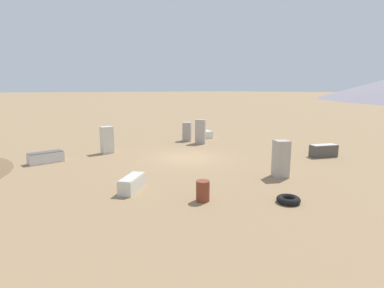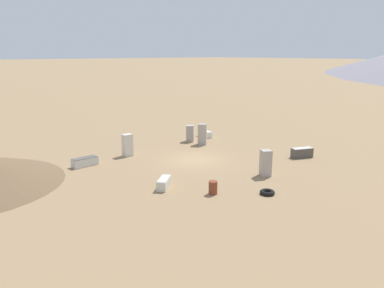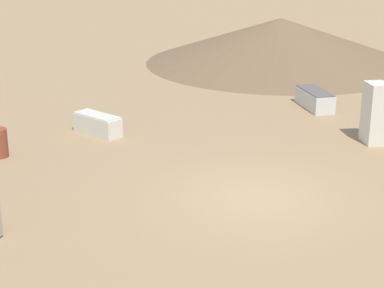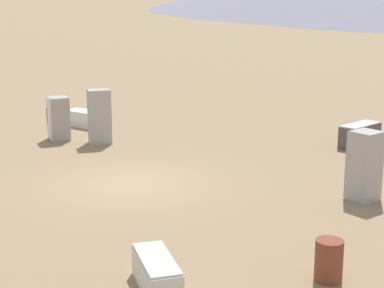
{
  "view_description": "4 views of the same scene",
  "coord_description": "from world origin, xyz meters",
  "px_view_note": "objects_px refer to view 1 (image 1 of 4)",
  "views": [
    {
      "loc": [
        -11.22,
        -14.48,
        4.21
      ],
      "look_at": [
        0.68,
        0.35,
        0.74
      ],
      "focal_mm": 28.0,
      "sensor_mm": 36.0,
      "label": 1
    },
    {
      "loc": [
        -18.82,
        -21.13,
        8.18
      ],
      "look_at": [
        -1.18,
        -1.05,
        1.65
      ],
      "focal_mm": 35.0,
      "sensor_mm": 36.0,
      "label": 2
    },
    {
      "loc": [
        13.25,
        -4.02,
        6.05
      ],
      "look_at": [
        -1.05,
        -1.38,
        1.08
      ],
      "focal_mm": 60.0,
      "sensor_mm": 36.0,
      "label": 3
    },
    {
      "loc": [
        -15.16,
        -8.09,
        5.24
      ],
      "look_at": [
        1.06,
        -1.39,
        1.03
      ],
      "focal_mm": 60.0,
      "sensor_mm": 36.0,
      "label": 4
    }
  ],
  "objects_px": {
    "discarded_fridge_3": "(132,184)",
    "discarded_fridge_4": "(281,159)",
    "discarded_fridge_6": "(200,132)",
    "discarded_fridge_1": "(323,151)",
    "discarded_fridge_5": "(205,134)",
    "discarded_fridge_2": "(46,157)",
    "discarded_fridge_0": "(107,140)",
    "discarded_fridge_7": "(187,132)",
    "scrap_tire": "(288,200)",
    "rusty_barrel": "(203,191)"
  },
  "relations": [
    {
      "from": "discarded_fridge_3",
      "to": "discarded_fridge_4",
      "type": "xyz_separation_m",
      "value": [
        6.63,
        -2.68,
        0.59
      ]
    },
    {
      "from": "discarded_fridge_3",
      "to": "discarded_fridge_6",
      "type": "distance_m",
      "value": 11.68
    },
    {
      "from": "discarded_fridge_1",
      "to": "discarded_fridge_5",
      "type": "bearing_deg",
      "value": 27.27
    },
    {
      "from": "discarded_fridge_2",
      "to": "discarded_fridge_4",
      "type": "distance_m",
      "value": 13.16
    },
    {
      "from": "discarded_fridge_0",
      "to": "discarded_fridge_6",
      "type": "distance_m",
      "value": 7.31
    },
    {
      "from": "discarded_fridge_0",
      "to": "discarded_fridge_2",
      "type": "bearing_deg",
      "value": -172.55
    },
    {
      "from": "discarded_fridge_0",
      "to": "discarded_fridge_1",
      "type": "xyz_separation_m",
      "value": [
        10.24,
        -9.68,
        -0.5
      ]
    },
    {
      "from": "discarded_fridge_3",
      "to": "discarded_fridge_0",
      "type": "bearing_deg",
      "value": -55.06
    },
    {
      "from": "discarded_fridge_0",
      "to": "discarded_fridge_3",
      "type": "distance_m",
      "value": 8.27
    },
    {
      "from": "discarded_fridge_0",
      "to": "discarded_fridge_5",
      "type": "height_order",
      "value": "discarded_fridge_0"
    },
    {
      "from": "discarded_fridge_6",
      "to": "discarded_fridge_7",
      "type": "height_order",
      "value": "discarded_fridge_6"
    },
    {
      "from": "discarded_fridge_4",
      "to": "scrap_tire",
      "type": "distance_m",
      "value": 3.6
    },
    {
      "from": "discarded_fridge_1",
      "to": "rusty_barrel",
      "type": "distance_m",
      "value": 11.02
    },
    {
      "from": "discarded_fridge_4",
      "to": "rusty_barrel",
      "type": "relative_size",
      "value": 2.26
    },
    {
      "from": "discarded_fridge_3",
      "to": "scrap_tire",
      "type": "xyz_separation_m",
      "value": [
        3.94,
        -4.94,
        -0.19
      ]
    },
    {
      "from": "discarded_fridge_0",
      "to": "discarded_fridge_2",
      "type": "xyz_separation_m",
      "value": [
        -3.9,
        -0.35,
        -0.58
      ]
    },
    {
      "from": "discarded_fridge_1",
      "to": "discarded_fridge_3",
      "type": "xyz_separation_m",
      "value": [
        -12.53,
        1.76,
        -0.08
      ]
    },
    {
      "from": "discarded_fridge_0",
      "to": "scrap_tire",
      "type": "height_order",
      "value": "discarded_fridge_0"
    },
    {
      "from": "scrap_tire",
      "to": "discarded_fridge_4",
      "type": "bearing_deg",
      "value": 40.12
    },
    {
      "from": "discarded_fridge_1",
      "to": "discarded_fridge_5",
      "type": "height_order",
      "value": "discarded_fridge_1"
    },
    {
      "from": "discarded_fridge_5",
      "to": "discarded_fridge_6",
      "type": "bearing_deg",
      "value": -124.25
    },
    {
      "from": "discarded_fridge_3",
      "to": "discarded_fridge_4",
      "type": "height_order",
      "value": "discarded_fridge_4"
    },
    {
      "from": "discarded_fridge_7",
      "to": "rusty_barrel",
      "type": "xyz_separation_m",
      "value": [
        -7.89,
        -11.17,
        -0.38
      ]
    },
    {
      "from": "discarded_fridge_1",
      "to": "discarded_fridge_5",
      "type": "xyz_separation_m",
      "value": [
        -0.71,
        10.6,
        -0.09
      ]
    },
    {
      "from": "scrap_tire",
      "to": "rusty_barrel",
      "type": "height_order",
      "value": "rusty_barrel"
    },
    {
      "from": "discarded_fridge_6",
      "to": "rusty_barrel",
      "type": "relative_size",
      "value": 2.39
    },
    {
      "from": "discarded_fridge_5",
      "to": "scrap_tire",
      "type": "height_order",
      "value": "discarded_fridge_5"
    },
    {
      "from": "discarded_fridge_5",
      "to": "discarded_fridge_2",
      "type": "bearing_deg",
      "value": -161.1
    },
    {
      "from": "discarded_fridge_2",
      "to": "scrap_tire",
      "type": "bearing_deg",
      "value": -158.66
    },
    {
      "from": "discarded_fridge_3",
      "to": "rusty_barrel",
      "type": "distance_m",
      "value": 3.18
    },
    {
      "from": "discarded_fridge_2",
      "to": "discarded_fridge_5",
      "type": "height_order",
      "value": "discarded_fridge_2"
    },
    {
      "from": "discarded_fridge_5",
      "to": "discarded_fridge_7",
      "type": "relative_size",
      "value": 1.1
    },
    {
      "from": "discarded_fridge_0",
      "to": "discarded_fridge_5",
      "type": "xyz_separation_m",
      "value": [
        9.53,
        0.92,
        -0.59
      ]
    },
    {
      "from": "scrap_tire",
      "to": "discarded_fridge_3",
      "type": "bearing_deg",
      "value": 128.6
    },
    {
      "from": "discarded_fridge_0",
      "to": "discarded_fridge_4",
      "type": "xyz_separation_m",
      "value": [
        4.34,
        -10.6,
        0.0
      ]
    },
    {
      "from": "discarded_fridge_1",
      "to": "discarded_fridge_4",
      "type": "relative_size",
      "value": 1.02
    },
    {
      "from": "discarded_fridge_0",
      "to": "discarded_fridge_3",
      "type": "bearing_deg",
      "value": -103.84
    },
    {
      "from": "scrap_tire",
      "to": "discarded_fridge_1",
      "type": "bearing_deg",
      "value": 20.35
    },
    {
      "from": "discarded_fridge_6",
      "to": "discarded_fridge_4",
      "type": "bearing_deg",
      "value": -56.4
    },
    {
      "from": "discarded_fridge_0",
      "to": "discarded_fridge_1",
      "type": "distance_m",
      "value": 14.1
    },
    {
      "from": "discarded_fridge_3",
      "to": "discarded_fridge_7",
      "type": "relative_size",
      "value": 1.05
    },
    {
      "from": "discarded_fridge_5",
      "to": "scrap_tire",
      "type": "xyz_separation_m",
      "value": [
        -7.88,
        -13.78,
        -0.18
      ]
    },
    {
      "from": "discarded_fridge_0",
      "to": "discarded_fridge_1",
      "type": "height_order",
      "value": "discarded_fridge_0"
    },
    {
      "from": "discarded_fridge_7",
      "to": "rusty_barrel",
      "type": "distance_m",
      "value": 13.68
    },
    {
      "from": "discarded_fridge_7",
      "to": "discarded_fridge_1",
      "type": "bearing_deg",
      "value": -118.38
    },
    {
      "from": "scrap_tire",
      "to": "rusty_barrel",
      "type": "relative_size",
      "value": 1.12
    },
    {
      "from": "discarded_fridge_1",
      "to": "discarded_fridge_2",
      "type": "distance_m",
      "value": 16.94
    },
    {
      "from": "discarded_fridge_2",
      "to": "discarded_fridge_5",
      "type": "bearing_deg",
      "value": -87.18
    },
    {
      "from": "discarded_fridge_4",
      "to": "discarded_fridge_6",
      "type": "relative_size",
      "value": 0.95
    },
    {
      "from": "discarded_fridge_1",
      "to": "discarded_fridge_3",
      "type": "height_order",
      "value": "discarded_fridge_1"
    }
  ]
}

